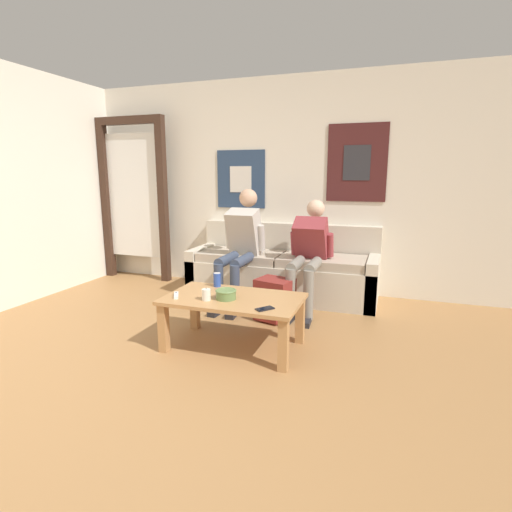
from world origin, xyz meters
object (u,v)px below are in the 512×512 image
Objects in this scene: drink_can_blue at (217,280)px; game_controller_near_right at (208,293)px; ceramic_bowl at (226,294)px; person_seated_adult at (241,242)px; game_controller_near_left at (176,295)px; cell_phone at (265,309)px; pillar_candle at (206,295)px; person_seated_teen at (309,249)px; coffee_table at (233,306)px; backpack at (274,301)px; couch at (283,272)px.

game_controller_near_right is (0.03, -0.25, -0.05)m from drink_can_blue.
person_seated_adult is at bearing 105.76° from ceramic_bowl.
game_controller_near_left is 0.79m from cell_phone.
ceramic_bowl reaches higher than game_controller_near_left.
drink_can_blue is 0.87× the size of game_controller_near_left.
drink_can_blue is (-0.22, 0.31, 0.02)m from ceramic_bowl.
drink_can_blue is at bearing 102.25° from pillar_candle.
pillar_candle is 0.70× the size of cell_phone.
game_controller_near_right is (-0.60, -1.20, -0.19)m from person_seated_teen.
game_controller_near_right is 0.60m from cell_phone.
game_controller_near_left reaches higher than coffee_table.
game_controller_near_left is (-0.06, -1.30, -0.24)m from person_seated_adult.
cell_phone reaches higher than coffee_table.
game_controller_near_right is at bearing 160.48° from cell_phone.
pillar_candle is (0.21, -1.31, -0.21)m from person_seated_adult.
drink_can_blue is at bearing 64.07° from game_controller_near_left.
person_seated_teen reaches higher than backpack.
drink_can_blue is 0.89× the size of game_controller_near_right.
person_seated_adult reaches higher than couch.
drink_can_blue is (-0.26, 0.25, 0.13)m from coffee_table.
couch reaches higher than coffee_table.
game_controller_near_right is at bearing -82.60° from person_seated_adult.
game_controller_near_left is at bearing -92.82° from person_seated_adult.
drink_can_blue reaches higher than game_controller_near_right.
coffee_table is at bearing 60.73° from ceramic_bowl.
game_controller_near_left is (-0.58, -0.86, 0.25)m from backpack.
game_controller_near_right is (0.15, -1.16, -0.24)m from person_seated_adult.
pillar_candle reaches higher than cell_phone.
person_seated_teen reaches higher than coffee_table.
person_seated_teen is 1.58m from game_controller_near_left.
person_seated_teen is at bearing 88.50° from cell_phone.
person_seated_teen is 6.73× the size of ceramic_bowl.
drink_can_blue is (-0.26, -1.28, 0.20)m from couch.
person_seated_teen is at bearing 56.38° from drink_can_blue.
coffee_table is 0.25m from pillar_candle.
coffee_table is 0.38m from drink_can_blue.
coffee_table is at bearing 40.29° from pillar_candle.
coffee_table is 0.40m from cell_phone.
game_controller_near_left is (-0.19, -0.39, -0.05)m from drink_can_blue.
drink_can_blue is (-0.09, 0.39, 0.02)m from pillar_candle.
drink_can_blue is 0.84× the size of cell_phone.
coffee_table is 7.53× the size of cell_phone.
couch reaches higher than ceramic_bowl.
ceramic_bowl is at bearing 159.73° from cell_phone.
game_controller_near_left is (-0.41, -0.08, -0.03)m from ceramic_bowl.
couch is 1.69m from pillar_candle.
cell_phone is (-0.04, -1.40, -0.20)m from person_seated_teen.
ceramic_bowl reaches higher than coffee_table.
game_controller_near_right is at bearing 161.93° from ceramic_bowl.
cell_phone is (0.72, -1.36, -0.25)m from person_seated_adult.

